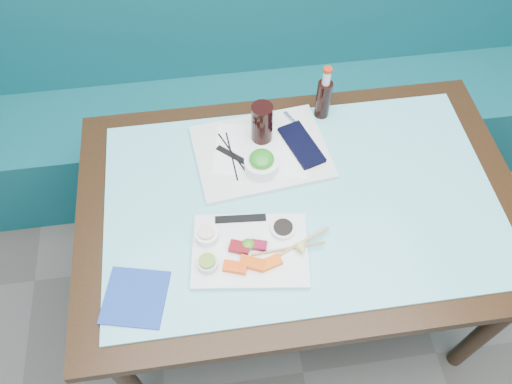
{
  "coord_description": "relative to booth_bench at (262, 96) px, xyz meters",
  "views": [
    {
      "loc": [
        -0.26,
        0.63,
        2.06
      ],
      "look_at": [
        -0.14,
        1.47,
        0.8
      ],
      "focal_mm": 35.0,
      "sensor_mm": 36.0,
      "label": 1
    }
  ],
  "objects": [
    {
      "name": "chopstick_sleeve",
      "position": [
        -0.2,
        -0.89,
        0.4
      ],
      "size": [
        0.15,
        0.04,
        0.0
      ],
      "primitive_type": "cube",
      "rotation": [
        0.0,
        0.0,
        -0.08
      ],
      "color": "black",
      "rests_on": "sashimi_plate"
    },
    {
      "name": "cola_glass",
      "position": [
        -0.09,
        -0.59,
        0.47
      ],
      "size": [
        0.09,
        0.09,
        0.15
      ],
      "primitive_type": "cylinder",
      "rotation": [
        0.0,
        0.0,
        0.43
      ],
      "color": "black",
      "rests_on": "serving_tray"
    },
    {
      "name": "seaweed_bowl",
      "position": [
        -0.11,
        -0.72,
        0.42
      ],
      "size": [
        0.12,
        0.12,
        0.04
      ],
      "primitive_type": "cylinder",
      "rotation": [
        0.0,
        0.0,
        -0.07
      ],
      "color": "white",
      "rests_on": "serving_tray"
    },
    {
      "name": "salmon_right",
      "position": [
        -0.13,
        -1.05,
        0.41
      ],
      "size": [
        0.07,
        0.05,
        0.02
      ],
      "primitive_type": "cube",
      "rotation": [
        0.0,
        0.0,
        0.29
      ],
      "color": "#F86009",
      "rests_on": "sashimi_plate"
    },
    {
      "name": "cola_bottle_body",
      "position": [
        0.14,
        -0.49,
        0.46
      ],
      "size": [
        0.07,
        0.07,
        0.15
      ],
      "primitive_type": "cylinder",
      "rotation": [
        0.0,
        0.0,
        -0.42
      ],
      "color": "black",
      "rests_on": "glass_top"
    },
    {
      "name": "seaweed_garnish",
      "position": [
        -0.19,
        -0.99,
        0.41
      ],
      "size": [
        0.05,
        0.05,
        0.02
      ],
      "primitive_type": "ellipsoid",
      "rotation": [
        0.0,
        0.0,
        -0.38
      ],
      "color": "#3F831E",
      "rests_on": "sashimi_plate"
    },
    {
      "name": "paper_placemat",
      "position": [
        -0.1,
        -0.64,
        0.4
      ],
      "size": [
        0.34,
        0.27,
        0.0
      ],
      "primitive_type": "cube",
      "rotation": [
        0.0,
        0.0,
        -0.2
      ],
      "color": "white",
      "rests_on": "serving_tray"
    },
    {
      "name": "ginger_fill",
      "position": [
        -0.3,
        -0.94,
        0.43
      ],
      "size": [
        0.06,
        0.06,
        0.01
      ],
      "primitive_type": "cylinder",
      "rotation": [
        0.0,
        0.0,
        -0.21
      ],
      "color": "beige",
      "rests_on": "ramekin_ginger"
    },
    {
      "name": "glass_top",
      "position": [
        0.0,
        -0.84,
        0.38
      ],
      "size": [
        1.22,
        0.76,
        0.01
      ],
      "primitive_type": "cube",
      "color": "#69C7D3",
      "rests_on": "dining_table"
    },
    {
      "name": "blue_napkin",
      "position": [
        -0.52,
        -1.1,
        0.39
      ],
      "size": [
        0.2,
        0.2,
        0.01
      ],
      "primitive_type": "cube",
      "rotation": [
        0.0,
        0.0,
        -0.23
      ],
      "color": "navy",
      "rests_on": "glass_top"
    },
    {
      "name": "lemon_wedge",
      "position": [
        -0.04,
        -1.03,
        0.42
      ],
      "size": [
        0.04,
        0.04,
        0.04
      ],
      "primitive_type": "cone",
      "rotation": [
        1.57,
        0.0,
        0.14
      ],
      "color": "#D8DF69",
      "rests_on": "sashimi_plate"
    },
    {
      "name": "salmon_mid",
      "position": [
        -0.18,
        -1.05,
        0.41
      ],
      "size": [
        0.08,
        0.06,
        0.02
      ],
      "primitive_type": "cube",
      "rotation": [
        0.0,
        0.0,
        -0.39
      ],
      "color": "#E94B09",
      "rests_on": "sashimi_plate"
    },
    {
      "name": "black_chopstick_a",
      "position": [
        -0.2,
        -0.65,
        0.4
      ],
      "size": [
        0.02,
        0.2,
        0.01
      ],
      "primitive_type": "cylinder",
      "rotation": [
        1.57,
        0.0,
        0.07
      ],
      "color": "black",
      "rests_on": "serving_tray"
    },
    {
      "name": "black_chopstick_b",
      "position": [
        -0.19,
        -0.65,
        0.4
      ],
      "size": [
        0.09,
        0.2,
        0.01
      ],
      "primitive_type": "cylinder",
      "rotation": [
        1.57,
        0.0,
        0.4
      ],
      "color": "black",
      "rests_on": "serving_tray"
    },
    {
      "name": "ramekin_ginger",
      "position": [
        -0.3,
        -0.94,
        0.41
      ],
      "size": [
        0.08,
        0.08,
        0.03
      ],
      "primitive_type": "cylinder",
      "rotation": [
        0.0,
        0.0,
        0.28
      ],
      "color": "white",
      "rests_on": "sashimi_plate"
    },
    {
      "name": "booth_bench",
      "position": [
        0.0,
        0.0,
        0.0
      ],
      "size": [
        3.0,
        0.56,
        1.17
      ],
      "color": "#0E535A",
      "rests_on": "ground"
    },
    {
      "name": "cola_bottle_cap",
      "position": [
        0.14,
        -0.49,
        0.59
      ],
      "size": [
        0.03,
        0.03,
        0.01
      ],
      "primitive_type": "cylinder",
      "rotation": [
        0.0,
        0.0,
        0.15
      ],
      "color": "#B4270B",
      "rests_on": "cola_bottle_neck"
    },
    {
      "name": "tray_sleeve",
      "position": [
        -0.19,
        -0.65,
        0.4
      ],
      "size": [
        0.11,
        0.1,
        0.0
      ],
      "primitive_type": "cube",
      "rotation": [
        0.0,
        0.0,
        0.84
      ],
      "color": "black",
      "rests_on": "serving_tray"
    },
    {
      "name": "wasabi_fill",
      "position": [
        -0.31,
        -1.03,
        0.43
      ],
      "size": [
        0.06,
        0.06,
        0.01
      ],
      "primitive_type": "cylinder",
      "rotation": [
        0.0,
        0.0,
        -0.37
      ],
      "color": "olive",
      "rests_on": "ramekin_wasabi"
    },
    {
      "name": "serving_tray",
      "position": [
        -0.1,
        -0.64,
        0.39
      ],
      "size": [
        0.46,
        0.37,
        0.02
      ],
      "primitive_type": "cube",
      "rotation": [
        0.0,
        0.0,
        0.11
      ],
      "color": "silver",
      "rests_on": "glass_top"
    },
    {
      "name": "wooden_chopstick_a",
      "position": [
        -0.07,
        -1.01,
        0.4
      ],
      "size": [
        0.22,
        0.02,
        0.01
      ],
      "primitive_type": "cylinder",
      "rotation": [
        1.57,
        0.0,
        -1.52
      ],
      "color": "#A07B4B",
      "rests_on": "sashimi_plate"
    },
    {
      "name": "dining_table",
      "position": [
        0.0,
        -0.84,
        0.29
      ],
      "size": [
        1.4,
        0.9,
        0.75
      ],
      "color": "black",
      "rests_on": "ground"
    },
    {
      "name": "tuna_right",
      "position": [
        -0.16,
        -0.99,
        0.41
      ],
      "size": [
        0.05,
        0.04,
        0.02
      ],
      "primitive_type": "cube",
      "rotation": [
        0.0,
        0.0,
        -0.29
      ],
      "color": "maroon",
      "rests_on": "sashimi_plate"
    },
    {
      "name": "ramekin_wasabi",
      "position": [
        -0.31,
        -1.03,
        0.41
      ],
      "size": [
        0.08,
        0.08,
        0.02
      ],
      "primitive_type": "cylinder",
      "rotation": [
        0.0,
        0.0,
        0.4
      ],
      "color": "silver",
      "rests_on": "sashimi_plate"
    },
    {
      "name": "sashimi_plate",
      "position": [
        -0.18,
        -1.0,
        0.39
      ],
      "size": [
        0.36,
        0.28,
        0.02
      ],
      "primitive_type": "cube",
      "rotation": [
        0.0,
        0.0,
        -0.13
      ],
      "color": "white",
      "rests_on": "glass_top"
    },
    {
      "name": "fork",
      "position": [
        0.03,
        -0.54,
        0.41
      ],
      "size": [
        0.06,
        0.1,
        0.01
      ],
      "primitive_type": "cylinder",
      "rotation": [
        1.57,
        0.0,
        0.46
      ],
      "color": "white",
      "rests_on": "serving_tray"
    },
    {
      "name": "cola_bottle_neck",
      "position": [
        0.14,
        -0.49,
        0.56
      ],
      "size": [
        0.04,
        0.04,
        0.05
      ],
      "primitive_type": "cylinder",
      "rotation": [
        0.0,
        0.0,
        -0.41
      ],
      "color": "silver",
      "rests_on": "cola_bottle_body"
    },
    {
      "name": "seaweed_salad",
      "position": [
        -0.11,
        -0.72,
        0.45
      ],
      "size": [
        0.09,
        0.09,
        0.04
      ],
      "primitive_type": "ellipsoid",
      "rotation": [
        0.0,
        0.0,
        0.19
      ],
      "color": "#24851E",
      "rests_on": "seaweed_bowl"
    },
    {
      "name": "salmon_left",
      "position": [
        -0.23,
        -1.05,
        0.41
      ],
      "size": [
        0.07,
        0.05,
        0.02
      ],
      "primitive_type": "cube",
      "rotation": [
        0.0,
        0.0,
        -0.32
      ],
      "color": "#FF460A",
      "rests_on": "sashimi_plate"
    },
    {
      "name": "navy_pouch",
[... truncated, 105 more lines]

